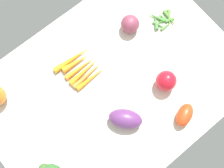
# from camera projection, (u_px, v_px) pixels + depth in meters

# --- Properties ---
(tablecloth) EXTENTS (1.04, 0.76, 0.02)m
(tablecloth) POSITION_uv_depth(u_px,v_px,m) (112.00, 86.00, 1.20)
(tablecloth) COLOR beige
(tablecloth) RESTS_ON ground
(okra_pile) EXTENTS (0.11, 0.14, 0.02)m
(okra_pile) POSITION_uv_depth(u_px,v_px,m) (163.00, 20.00, 1.25)
(okra_pile) COLOR #479039
(okra_pile) RESTS_ON tablecloth
(red_onion_near_basket) EXTENTS (0.08, 0.08, 0.08)m
(red_onion_near_basket) POSITION_uv_depth(u_px,v_px,m) (130.00, 24.00, 1.21)
(red_onion_near_basket) COLOR #84394D
(red_onion_near_basket) RESTS_ON tablecloth
(carrot_bunch) EXTENTS (0.18, 0.14, 0.03)m
(carrot_bunch) POSITION_uv_depth(u_px,v_px,m) (81.00, 68.00, 1.19)
(carrot_bunch) COLOR orange
(carrot_bunch) RESTS_ON tablecloth
(bell_pepper_red) EXTENTS (0.09, 0.09, 0.09)m
(bell_pepper_red) POSITION_uv_depth(u_px,v_px,m) (166.00, 81.00, 1.14)
(bell_pepper_red) COLOR red
(bell_pepper_red) RESTS_ON tablecloth
(eggplant) EXTENTS (0.14, 0.15, 0.08)m
(eggplant) POSITION_uv_depth(u_px,v_px,m) (125.00, 119.00, 1.11)
(eggplant) COLOR #63316C
(eggplant) RESTS_ON tablecloth
(roma_tomato) EXTENTS (0.11, 0.09, 0.06)m
(roma_tomato) POSITION_uv_depth(u_px,v_px,m) (184.00, 115.00, 1.13)
(roma_tomato) COLOR red
(roma_tomato) RESTS_ON tablecloth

